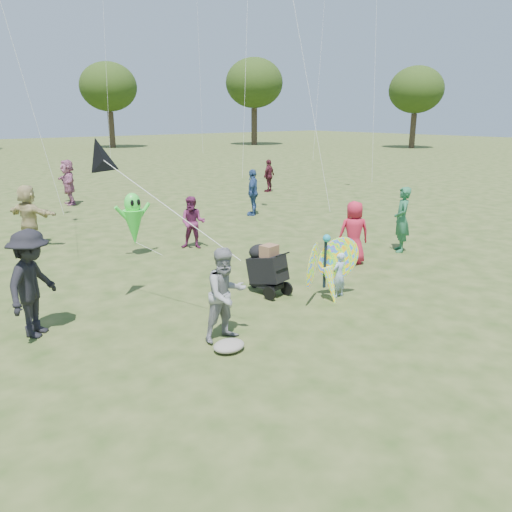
{
  "coord_description": "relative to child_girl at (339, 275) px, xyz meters",
  "views": [
    {
      "loc": [
        -6.04,
        -5.69,
        3.75
      ],
      "look_at": [
        -0.2,
        1.5,
        1.1
      ],
      "focal_mm": 35.0,
      "sensor_mm": 36.0,
      "label": 1
    }
  ],
  "objects": [
    {
      "name": "jogging_stroller",
      "position": [
        -1.04,
        1.15,
        0.13
      ],
      "size": [
        0.61,
        1.1,
        1.09
      ],
      "rotation": [
        0.0,
        0.0,
        0.19
      ],
      "color": "black",
      "rests_on": "ground"
    },
    {
      "name": "crowd_c",
      "position": [
        4.16,
        8.08,
        0.39
      ],
      "size": [
        1.05,
        1.0,
        1.75
      ],
      "primitive_type": "imported",
      "rotation": [
        0.0,
        0.0,
        3.87
      ],
      "color": "#2E4A7F",
      "rests_on": "ground"
    },
    {
      "name": "child_girl",
      "position": [
        0.0,
        0.0,
        0.0
      ],
      "size": [
        0.37,
        0.25,
        0.97
      ],
      "primitive_type": "imported",
      "rotation": [
        0.0,
        0.0,
        3.2
      ],
      "color": "#95AED2",
      "rests_on": "ground"
    },
    {
      "name": "crowd_b",
      "position": [
        -5.53,
        2.05,
        0.46
      ],
      "size": [
        1.37,
        1.36,
        1.9
      ],
      "primitive_type": "imported",
      "rotation": [
        0.0,
        0.0,
        0.77
      ],
      "color": "black",
      "rests_on": "ground"
    },
    {
      "name": "alien_kite",
      "position": [
        -1.93,
        5.61,
        0.48
      ],
      "size": [
        1.12,
        0.69,
        1.74
      ],
      "color": "#36E93E",
      "rests_on": "ground"
    },
    {
      "name": "crowd_d",
      "position": [
        -3.81,
        8.53,
        0.42
      ],
      "size": [
        1.27,
        1.73,
        1.81
      ],
      "primitive_type": "imported",
      "rotation": [
        0.0,
        0.0,
        2.07
      ],
      "color": "tan",
      "rests_on": "ground"
    },
    {
      "name": "crowd_j",
      "position": [
        -0.48,
        14.84,
        0.46
      ],
      "size": [
        0.83,
        1.83,
        1.9
      ],
      "primitive_type": "imported",
      "rotation": [
        0.0,
        0.0,
        4.56
      ],
      "color": "#A35D7F",
      "rests_on": "ground"
    },
    {
      "name": "crowd_e",
      "position": [
        -0.25,
        5.33,
        0.27
      ],
      "size": [
        0.92,
        0.92,
        1.51
      ],
      "primitive_type": "imported",
      "rotation": [
        0.0,
        0.0,
        5.53
      ],
      "color": "#6B234F",
      "rests_on": "ground"
    },
    {
      "name": "crowd_f",
      "position": [
        4.1,
        1.38,
        0.42
      ],
      "size": [
        0.78,
        0.78,
        1.82
      ],
      "primitive_type": "imported",
      "rotation": [
        0.0,
        0.0,
        3.93
      ],
      "color": "#266642",
      "rests_on": "ground"
    },
    {
      "name": "crowd_h",
      "position": [
        8.51,
        12.24,
        0.31
      ],
      "size": [
        1.01,
        0.7,
        1.59
      ],
      "primitive_type": "imported",
      "rotation": [
        0.0,
        0.0,
        3.51
      ],
      "color": "#501A26",
      "rests_on": "ground"
    },
    {
      "name": "adult_man",
      "position": [
        -3.05,
        -0.18,
        0.33
      ],
      "size": [
        0.8,
        0.63,
        1.63
      ],
      "primitive_type": "imported",
      "rotation": [
        0.0,
        0.0,
        -0.02
      ],
      "color": "gray",
      "rests_on": "ground"
    },
    {
      "name": "grey_bag",
      "position": [
        -3.29,
        -0.58,
        -0.4
      ],
      "size": [
        0.54,
        0.45,
        0.17
      ],
      "primitive_type": "ellipsoid",
      "color": "gray",
      "rests_on": "ground"
    },
    {
      "name": "ground",
      "position": [
        -1.6,
        -0.95,
        -0.49
      ],
      "size": [
        160.0,
        160.0,
        0.0
      ],
      "primitive_type": "plane",
      "color": "#51592B",
      "rests_on": "ground"
    },
    {
      "name": "butterfly_kite",
      "position": [
        -0.38,
        -0.02,
        0.2
      ],
      "size": [
        1.74,
        0.75,
        1.62
      ],
      "color": "#F75E27",
      "rests_on": "ground"
    },
    {
      "name": "delta_kite_rig",
      "position": [
        -3.97,
        2.29,
        2.43
      ],
      "size": [
        1.78,
        2.72,
        2.04
      ],
      "color": "black",
      "rests_on": "ground"
    },
    {
      "name": "crowd_a",
      "position": [
        2.14,
        1.43,
        0.33
      ],
      "size": [
        0.95,
        0.85,
        1.64
      ],
      "primitive_type": "imported",
      "rotation": [
        0.0,
        0.0,
        2.61
      ],
      "color": "#B81D36",
      "rests_on": "ground"
    }
  ]
}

